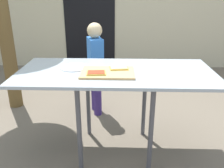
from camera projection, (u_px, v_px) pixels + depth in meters
name	position (u px, v px, depth m)	size (l,w,h in m)	color
ground_plane	(115.00, 150.00, 2.22)	(16.00, 16.00, 0.00)	#6B6050
house_door	(89.00, 12.00, 4.25)	(0.90, 0.02, 2.00)	black
dining_table	(116.00, 78.00, 1.96)	(1.57, 0.72, 0.77)	#9DAAB2
cutting_board	(108.00, 72.00, 1.87)	(0.41, 0.29, 0.02)	tan
pizza_slice_far_right	(119.00, 68.00, 1.93)	(0.16, 0.12, 0.02)	gold
pizza_slice_near_left	(96.00, 73.00, 1.81)	(0.15, 0.11, 0.02)	gold
plate_white_left	(74.00, 67.00, 2.00)	(0.23, 0.23, 0.01)	white
child_left	(95.00, 64.00, 2.70)	(0.21, 0.27, 1.05)	navy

